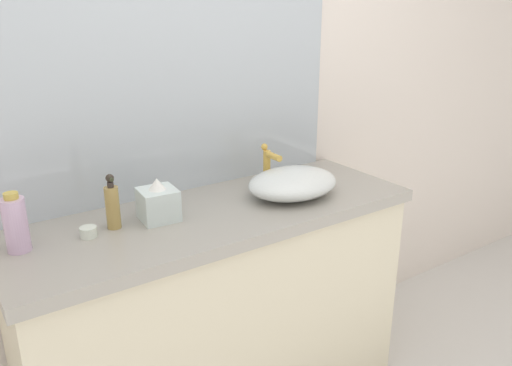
{
  "coord_description": "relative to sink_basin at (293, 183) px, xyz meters",
  "views": [
    {
      "loc": [
        -0.91,
        -1.1,
        1.64
      ],
      "look_at": [
        0.12,
        0.4,
        1.0
      ],
      "focal_mm": 36.12,
      "sensor_mm": 36.0,
      "label": 1
    }
  ],
  "objects": [
    {
      "name": "lotion_bottle",
      "position": [
        -0.98,
        0.1,
        0.04
      ],
      "size": [
        0.07,
        0.07,
        0.19
      ],
      "color": "#CAA9CD",
      "rests_on": "vanity_counter"
    },
    {
      "name": "wall_mirror_panel",
      "position": [
        -0.32,
        0.31,
        0.57
      ],
      "size": [
        1.4,
        0.01,
        1.24
      ],
      "primitive_type": "cube",
      "color": "#B2BCC6",
      "rests_on": "vanity_counter"
    },
    {
      "name": "vanity_counter",
      "position": [
        -0.32,
        0.04,
        -0.51
      ],
      "size": [
        1.53,
        0.53,
        0.92
      ],
      "color": "beige",
      "rests_on": "ground"
    },
    {
      "name": "tissue_box",
      "position": [
        -0.53,
        0.08,
        0.01
      ],
      "size": [
        0.13,
        0.13,
        0.15
      ],
      "color": "silver",
      "rests_on": "vanity_counter"
    },
    {
      "name": "bathroom_wall_rear",
      "position": [
        -0.28,
        0.35,
        0.33
      ],
      "size": [
        6.0,
        0.06,
        2.6
      ],
      "primitive_type": "cube",
      "color": "silver",
      "rests_on": "ground"
    },
    {
      "name": "sink_basin",
      "position": [
        0.0,
        0.0,
        0.0
      ],
      "size": [
        0.37,
        0.29,
        0.11
      ],
      "primitive_type": "ellipsoid",
      "color": "silver",
      "rests_on": "vanity_counter"
    },
    {
      "name": "faucet",
      "position": [
        0.0,
        0.16,
        0.04
      ],
      "size": [
        0.03,
        0.12,
        0.17
      ],
      "color": "gold",
      "rests_on": "vanity_counter"
    },
    {
      "name": "soap_dispenser",
      "position": [
        -0.68,
        0.1,
        0.03
      ],
      "size": [
        0.05,
        0.05,
        0.19
      ],
      "color": "#A68949",
      "rests_on": "vanity_counter"
    },
    {
      "name": "candle_jar",
      "position": [
        -0.78,
        0.08,
        -0.04
      ],
      "size": [
        0.06,
        0.06,
        0.03
      ],
      "primitive_type": "cylinder",
      "color": "silver",
      "rests_on": "vanity_counter"
    }
  ]
}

